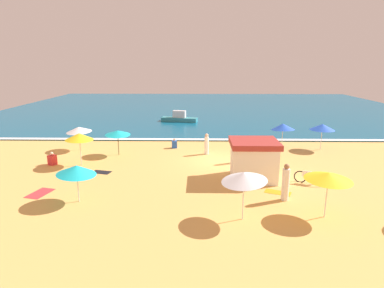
% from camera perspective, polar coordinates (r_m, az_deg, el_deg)
% --- Properties ---
extents(ground_plane, '(60.00, 60.00, 0.00)m').
position_cam_1_polar(ground_plane, '(23.28, 4.76, -3.00)').
color(ground_plane, '#E0A856').
extents(ocean_water, '(60.00, 44.00, 0.10)m').
position_cam_1_polar(ocean_water, '(50.68, 2.81, 6.38)').
color(ocean_water, '#0F567A').
rests_on(ocean_water, ground_plane).
extents(wave_breaker_foam, '(57.00, 0.70, 0.01)m').
position_cam_1_polar(wave_breaker_foam, '(29.32, 4.01, 0.81)').
color(wave_breaker_foam, white).
rests_on(wave_breaker_foam, ocean_water).
extents(lifeguard_cabana, '(2.81, 2.66, 2.35)m').
position_cam_1_polar(lifeguard_cabana, '(19.82, 10.69, -2.63)').
color(lifeguard_cabana, white).
rests_on(lifeguard_cabana, ground_plane).
extents(beach_umbrella_0, '(2.43, 2.44, 1.95)m').
position_cam_1_polar(beach_umbrella_0, '(24.99, -12.85, 1.94)').
color(beach_umbrella_0, '#4C3823').
rests_on(beach_umbrella_0, ground_plane).
extents(beach_umbrella_1, '(2.71, 2.72, 1.95)m').
position_cam_1_polar(beach_umbrella_1, '(27.27, -19.17, 2.42)').
color(beach_umbrella_1, '#4C3823').
rests_on(beach_umbrella_1, ground_plane).
extents(beach_umbrella_2, '(2.76, 2.75, 2.32)m').
position_cam_1_polar(beach_umbrella_2, '(14.36, 9.09, -5.67)').
color(beach_umbrella_2, silver).
rests_on(beach_umbrella_2, ground_plane).
extents(beach_umbrella_3, '(2.83, 2.83, 2.16)m').
position_cam_1_polar(beach_umbrella_3, '(15.62, 22.75, -5.23)').
color(beach_umbrella_3, silver).
rests_on(beach_umbrella_3, ground_plane).
extents(beach_umbrella_5, '(2.39, 2.38, 2.26)m').
position_cam_1_polar(beach_umbrella_5, '(23.08, -19.09, 1.23)').
color(beach_umbrella_5, silver).
rests_on(beach_umbrella_5, ground_plane).
extents(beach_umbrella_6, '(2.04, 2.04, 2.09)m').
position_cam_1_polar(beach_umbrella_6, '(27.82, 21.83, 2.77)').
color(beach_umbrella_6, silver).
rests_on(beach_umbrella_6, ground_plane).
extents(beach_umbrella_7, '(2.12, 2.09, 2.00)m').
position_cam_1_polar(beach_umbrella_7, '(17.08, -19.54, -4.28)').
color(beach_umbrella_7, silver).
rests_on(beach_umbrella_7, ground_plane).
extents(beach_umbrella_9, '(2.60, 2.61, 2.07)m').
position_cam_1_polar(beach_umbrella_9, '(27.43, 15.60, 2.94)').
color(beach_umbrella_9, silver).
rests_on(beach_umbrella_9, ground_plane).
extents(parked_bicycle, '(1.68, 0.81, 0.76)m').
position_cam_1_polar(parked_bicycle, '(20.08, 19.94, -5.49)').
color(parked_bicycle, black).
rests_on(parked_bicycle, ground_plane).
extents(beachgoer_0, '(0.46, 0.46, 1.60)m').
position_cam_1_polar(beachgoer_0, '(24.81, 2.57, -0.05)').
color(beachgoer_0, white).
rests_on(beachgoer_0, ground_plane).
extents(beachgoer_2, '(0.62, 0.62, 0.90)m').
position_cam_1_polar(beachgoer_2, '(24.27, -23.23, -2.48)').
color(beachgoer_2, red).
rests_on(beachgoer_2, ground_plane).
extents(beachgoer_3, '(0.52, 0.52, 1.92)m').
position_cam_1_polar(beachgoer_3, '(17.19, 16.04, -6.59)').
color(beachgoer_3, white).
rests_on(beachgoer_3, ground_plane).
extents(beachgoer_4, '(0.37, 0.37, 1.80)m').
position_cam_1_polar(beachgoer_4, '(23.01, 8.70, -1.12)').
color(beachgoer_4, red).
rests_on(beachgoer_4, ground_plane).
extents(beachgoer_5, '(0.46, 0.46, 0.78)m').
position_cam_1_polar(beachgoer_5, '(26.72, -3.10, -0.00)').
color(beachgoer_5, blue).
rests_on(beachgoer_5, ground_plane).
extents(beach_towel_0, '(1.21, 1.63, 0.01)m').
position_cam_1_polar(beach_towel_0, '(19.45, -25.02, -7.80)').
color(beach_towel_0, red).
rests_on(beach_towel_0, ground_plane).
extents(beach_towel_1, '(1.50, 1.11, 0.01)m').
position_cam_1_polar(beach_towel_1, '(18.36, 14.75, -8.18)').
color(beach_towel_1, orange).
rests_on(beach_towel_1, ground_plane).
extents(beach_towel_2, '(1.32, 0.93, 0.01)m').
position_cam_1_polar(beach_towel_2, '(21.67, -15.55, -4.77)').
color(beach_towel_2, black).
rests_on(beach_towel_2, ground_plane).
extents(small_boat_0, '(4.32, 1.93, 1.27)m').
position_cam_1_polar(small_boat_0, '(38.26, -2.22, 4.56)').
color(small_boat_0, teal).
rests_on(small_boat_0, ocean_water).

